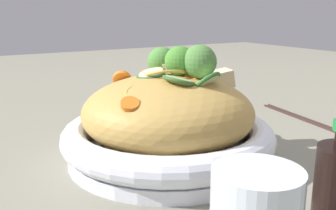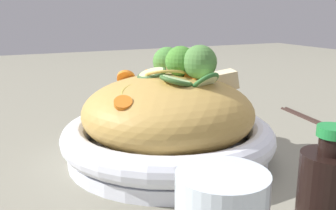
# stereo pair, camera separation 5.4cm
# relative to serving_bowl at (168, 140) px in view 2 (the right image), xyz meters

# --- Properties ---
(ground_plane) EXTENTS (3.00, 3.00, 0.00)m
(ground_plane) POSITION_rel_serving_bowl_xyz_m (0.00, 0.00, -0.03)
(ground_plane) COLOR gray
(serving_bowl) EXTENTS (0.31, 0.31, 0.06)m
(serving_bowl) POSITION_rel_serving_bowl_xyz_m (0.00, 0.00, 0.00)
(serving_bowl) COLOR white
(serving_bowl) RESTS_ON ground_plane
(noodle_heap) EXTENTS (0.24, 0.24, 0.12)m
(noodle_heap) POSITION_rel_serving_bowl_xyz_m (-0.00, 0.00, 0.04)
(noodle_heap) COLOR #B68F46
(noodle_heap) RESTS_ON serving_bowl
(broccoli_florets) EXTENTS (0.16, 0.08, 0.07)m
(broccoli_florets) POSITION_rel_serving_bowl_xyz_m (0.02, -0.03, 0.11)
(broccoli_florets) COLOR #8CB370
(broccoli_florets) RESTS_ON serving_bowl
(carrot_coins) EXTENTS (0.16, 0.15, 0.04)m
(carrot_coins) POSITION_rel_serving_bowl_xyz_m (0.02, 0.02, 0.09)
(carrot_coins) COLOR orange
(carrot_coins) RESTS_ON serving_bowl
(zucchini_slices) EXTENTS (0.11, 0.10, 0.03)m
(zucchini_slices) POSITION_rel_serving_bowl_xyz_m (-0.02, -0.00, 0.09)
(zucchini_slices) COLOR #C0DC9A
(zucchini_slices) RESTS_ON serving_bowl
(chicken_chunks) EXTENTS (0.09, 0.10, 0.04)m
(chicken_chunks) POSITION_rel_serving_bowl_xyz_m (0.02, -0.08, 0.08)
(chicken_chunks) COLOR beige
(chicken_chunks) RESTS_ON serving_bowl
(soy_sauce_bottle) EXTENTS (0.05, 0.05, 0.12)m
(soy_sauce_bottle) POSITION_rel_serving_bowl_xyz_m (-0.25, -0.04, 0.02)
(soy_sauce_bottle) COLOR black
(soy_sauce_bottle) RESTS_ON ground_plane
(chopsticks_pair) EXTENTS (0.24, 0.05, 0.01)m
(chopsticks_pair) POSITION_rel_serving_bowl_xyz_m (0.04, -0.34, -0.03)
(chopsticks_pair) COLOR black
(chopsticks_pair) RESTS_ON ground_plane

